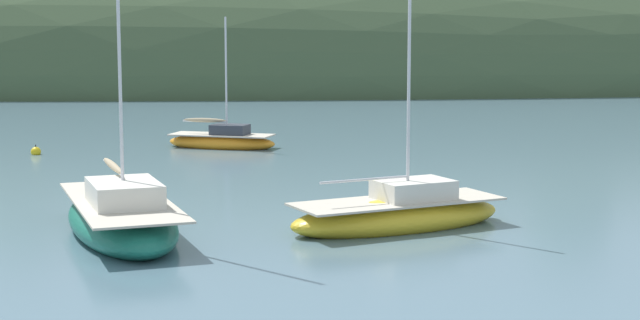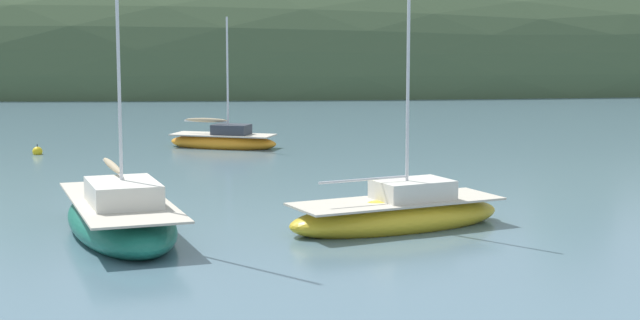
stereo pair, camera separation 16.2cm
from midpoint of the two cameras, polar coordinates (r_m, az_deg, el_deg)
name	(u,v)px [view 2 (the right image)]	position (r m, az deg, el deg)	size (l,w,h in m)	color
far_shoreline_hill	(272,85)	(94.02, -2.64, 4.23)	(150.00, 36.00, 30.38)	#425638
sailboat_grey_yawl	(224,140)	(47.36, -5.31, 1.10)	(5.45, 3.43, 6.20)	orange
sailboat_yellow_far	(398,214)	(28.74, 4.54, -3.03)	(6.92, 4.51, 7.62)	gold
sailboat_cream_ketch	(121,218)	(28.22, -10.93, -3.19)	(4.71, 8.34, 11.19)	#196B56
mooring_buoy_channel	(37,152)	(46.42, -15.43, 0.46)	(0.44, 0.44, 0.54)	yellow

